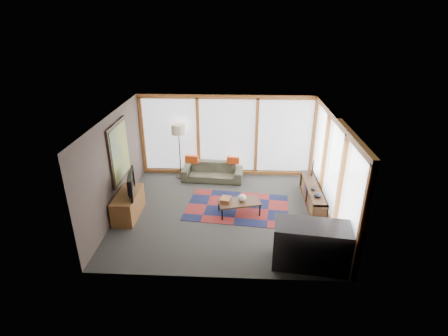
{
  "coord_description": "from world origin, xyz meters",
  "views": [
    {
      "loc": [
        0.41,
        -7.96,
        4.86
      ],
      "look_at": [
        0.0,
        0.4,
        1.1
      ],
      "focal_mm": 28.0,
      "sensor_mm": 36.0,
      "label": 1
    }
  ],
  "objects_px": {
    "sofa": "(212,172)",
    "tv_console": "(128,205)",
    "floor_lamp": "(180,151)",
    "bar_counter": "(311,245)",
    "television": "(128,184)",
    "coffee_table": "(239,208)",
    "bookshelf": "(313,195)"
  },
  "relations": [
    {
      "from": "floor_lamp",
      "to": "bar_counter",
      "type": "distance_m",
      "value": 5.33
    },
    {
      "from": "sofa",
      "to": "tv_console",
      "type": "relative_size",
      "value": 1.48
    },
    {
      "from": "bookshelf",
      "to": "television",
      "type": "bearing_deg",
      "value": -169.5
    },
    {
      "from": "sofa",
      "to": "television",
      "type": "xyz_separation_m",
      "value": [
        -1.93,
        -2.24,
        0.65
      ]
    },
    {
      "from": "sofa",
      "to": "floor_lamp",
      "type": "relative_size",
      "value": 1.07
    },
    {
      "from": "coffee_table",
      "to": "television",
      "type": "bearing_deg",
      "value": -175.06
    },
    {
      "from": "sofa",
      "to": "bar_counter",
      "type": "bearing_deg",
      "value": -55.54
    },
    {
      "from": "bookshelf",
      "to": "tv_console",
      "type": "xyz_separation_m",
      "value": [
        -4.87,
        -0.88,
        0.06
      ]
    },
    {
      "from": "sofa",
      "to": "coffee_table",
      "type": "height_order",
      "value": "sofa"
    },
    {
      "from": "floor_lamp",
      "to": "television",
      "type": "height_order",
      "value": "floor_lamp"
    },
    {
      "from": "tv_console",
      "to": "bar_counter",
      "type": "xyz_separation_m",
      "value": [
        4.34,
        -1.72,
        0.16
      ]
    },
    {
      "from": "tv_console",
      "to": "television",
      "type": "bearing_deg",
      "value": -8.81
    },
    {
      "from": "television",
      "to": "bar_counter",
      "type": "height_order",
      "value": "television"
    },
    {
      "from": "floor_lamp",
      "to": "bar_counter",
      "type": "bearing_deg",
      "value": -50.64
    },
    {
      "from": "floor_lamp",
      "to": "bar_counter",
      "type": "xyz_separation_m",
      "value": [
        3.37,
        -4.11,
        -0.4
      ]
    },
    {
      "from": "sofa",
      "to": "coffee_table",
      "type": "xyz_separation_m",
      "value": [
        0.86,
        -2.0,
        -0.1
      ]
    },
    {
      "from": "television",
      "to": "tv_console",
      "type": "bearing_deg",
      "value": 67.89
    },
    {
      "from": "sofa",
      "to": "bookshelf",
      "type": "xyz_separation_m",
      "value": [
        2.87,
        -1.35,
        -0.02
      ]
    },
    {
      "from": "sofa",
      "to": "floor_lamp",
      "type": "height_order",
      "value": "floor_lamp"
    },
    {
      "from": "floor_lamp",
      "to": "bar_counter",
      "type": "height_order",
      "value": "floor_lamp"
    },
    {
      "from": "coffee_table",
      "to": "tv_console",
      "type": "height_order",
      "value": "tv_console"
    },
    {
      "from": "sofa",
      "to": "television",
      "type": "bearing_deg",
      "value": -126.91
    },
    {
      "from": "tv_console",
      "to": "coffee_table",
      "type": "bearing_deg",
      "value": 4.64
    },
    {
      "from": "floor_lamp",
      "to": "bookshelf",
      "type": "distance_m",
      "value": 4.23
    },
    {
      "from": "tv_console",
      "to": "bar_counter",
      "type": "distance_m",
      "value": 4.67
    },
    {
      "from": "sofa",
      "to": "tv_console",
      "type": "distance_m",
      "value": 3.0
    },
    {
      "from": "tv_console",
      "to": "bookshelf",
      "type": "bearing_deg",
      "value": 10.25
    },
    {
      "from": "bookshelf",
      "to": "bar_counter",
      "type": "bearing_deg",
      "value": -101.46
    },
    {
      "from": "coffee_table",
      "to": "television",
      "type": "height_order",
      "value": "television"
    },
    {
      "from": "sofa",
      "to": "tv_console",
      "type": "bearing_deg",
      "value": -127.97
    },
    {
      "from": "sofa",
      "to": "floor_lamp",
      "type": "bearing_deg",
      "value": 175.17
    },
    {
      "from": "television",
      "to": "sofa",
      "type": "bearing_deg",
      "value": -54.06
    }
  ]
}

